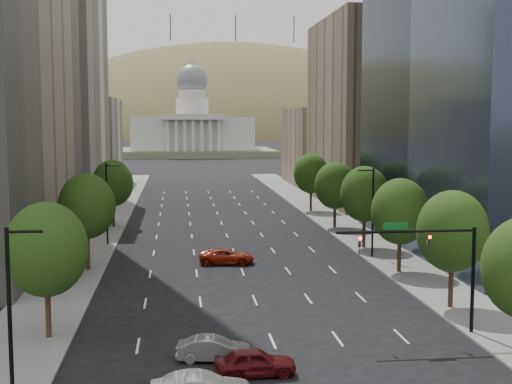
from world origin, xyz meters
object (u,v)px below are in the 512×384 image
object	(u,v)px
traffic_signal	(436,256)
capitol	(192,133)
car_silver	(214,349)
car_red_far	(227,256)
car_maroon	(255,362)

from	to	relation	value
traffic_signal	capitol	world-z (taller)	capitol
capitol	car_silver	size ratio (longest dim) A/B	14.06
capitol	car_silver	xyz separation A→B (m)	(-3.83, -222.86, -7.87)
car_silver	car_red_far	bearing A→B (deg)	1.95
traffic_signal	car_maroon	world-z (taller)	traffic_signal
car_red_far	traffic_signal	bearing A→B (deg)	-147.22
traffic_signal	car_maroon	xyz separation A→B (m)	(-12.27, -5.76, -4.41)
capitol	car_silver	bearing A→B (deg)	-90.99
traffic_signal	car_silver	bearing A→B (deg)	-167.61
capitol	car_maroon	distance (m)	225.61
traffic_signal	car_red_far	distance (m)	26.83
traffic_signal	car_silver	size ratio (longest dim) A/B	2.14
capitol	car_red_far	world-z (taller)	capitol
car_silver	capitol	bearing A→B (deg)	6.60
traffic_signal	capitol	bearing A→B (deg)	92.74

